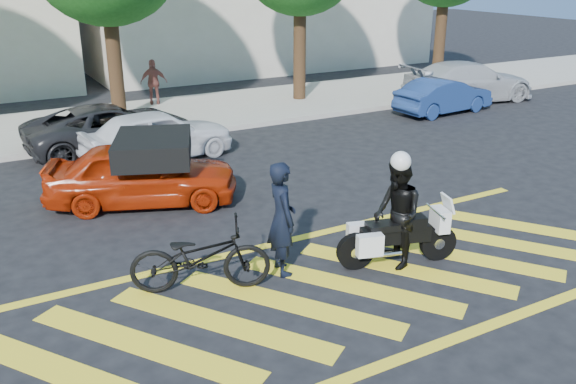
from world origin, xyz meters
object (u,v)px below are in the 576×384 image
officer_bike (282,218)px  bicycle (200,257)px  officer_moto (397,214)px  police_motorcycle (396,237)px  parked_far_right (468,82)px  parked_right (444,96)px  parked_mid_right (157,135)px  red_convertible (142,174)px  parked_mid_left (112,128)px

officer_bike → bicycle: size_ratio=0.88×
officer_moto → police_motorcycle: bearing=136.5°
officer_bike → parked_far_right: 14.72m
bicycle → parked_right: parked_right is taller
police_motorcycle → parked_mid_right: 7.75m
red_convertible → parked_right: (11.21, 3.24, -0.08)m
police_motorcycle → parked_right: (8.32, 7.98, 0.08)m
officer_moto → parked_far_right: (10.40, 8.97, -0.19)m
parked_mid_left → parked_mid_right: (0.80, -1.40, 0.03)m
bicycle → parked_mid_left: size_ratio=0.47×
parked_right → parked_far_right: 2.29m
bicycle → red_convertible: bearing=17.4°
bicycle → officer_moto: 3.26m
officer_bike → officer_moto: size_ratio=1.03×
parked_mid_left → parked_mid_right: size_ratio=1.17×
parked_mid_left → parked_far_right: bearing=-94.1°
officer_bike → parked_right: (10.10, 7.30, -0.36)m
officer_moto → parked_mid_right: (-1.66, 7.57, -0.26)m
officer_moto → parked_right: size_ratio=0.51×
officer_bike → red_convertible: officer_bike is taller
bicycle → officer_bike: bearing=-72.3°
parked_far_right → police_motorcycle: bearing=137.9°
parked_mid_right → parked_right: (10.00, 0.42, -0.07)m
bicycle → parked_right: 13.56m
parked_far_right → parked_mid_left: bearing=97.1°
parked_mid_left → parked_right: 10.84m
officer_moto → parked_mid_left: bearing=-148.9°
officer_moto → parked_far_right: officer_moto is taller
parked_far_right → red_convertible: bearing=114.7°
officer_bike → parked_far_right: bearing=-47.1°
officer_moto → parked_right: officer_moto is taller
red_convertible → parked_mid_left: 4.23m
parked_far_right → parked_right: bearing=122.4°
police_motorcycle → red_convertible: bearing=137.0°
parked_mid_right → parked_right: size_ratio=1.09×
officer_bike → red_convertible: 4.22m
parked_right → parked_mid_left: bearing=80.2°
red_convertible → parked_far_right: 13.93m
police_motorcycle → officer_moto: bearing=-133.5°
parked_mid_right → parked_far_right: (12.07, 1.40, 0.06)m
parked_mid_right → parked_far_right: bearing=-90.4°
red_convertible → parked_mid_left: size_ratio=0.86×
parked_mid_left → parked_mid_right: 1.61m
bicycle → parked_mid_right: 6.95m
bicycle → parked_far_right: (13.54, 8.19, 0.16)m
red_convertible → parked_mid_right: bearing=-2.0°
parked_mid_right → officer_moto: bearing=-174.6°
parked_mid_right → bicycle: bearing=160.7°
red_convertible → parked_far_right: bearing=-51.1°
bicycle → red_convertible: (0.27, 3.98, 0.10)m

